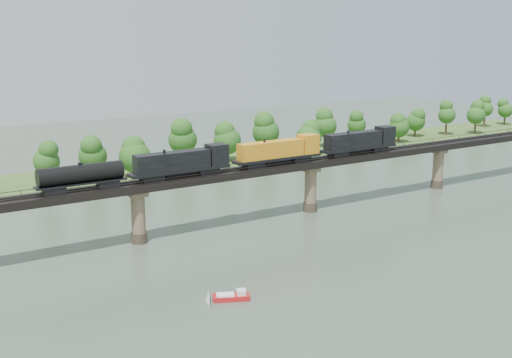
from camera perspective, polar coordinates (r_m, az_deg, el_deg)
ground at (r=120.31m, az=13.52°, el=-6.10°), size 400.00×400.00×0.00m
far_bank at (r=186.92m, az=-5.40°, el=1.29°), size 300.00×24.00×1.60m
bridge at (r=140.27m, az=4.87°, el=-0.71°), size 236.00×30.00×11.50m
bridge_superstructure at (r=138.90m, az=4.92°, el=1.83°), size 220.00×4.90×0.75m
far_treeline at (r=177.93m, az=-7.15°, el=3.28°), size 289.06×17.54×13.60m
freight_train at (r=129.47m, az=-0.75°, el=2.13°), size 81.74×3.18×5.63m
motorboat at (r=96.05m, az=-2.17°, el=-10.39°), size 5.75×4.06×1.52m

